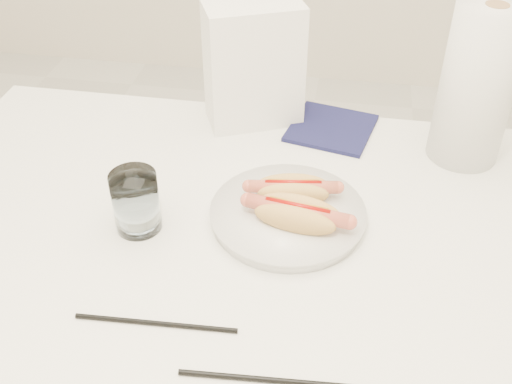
% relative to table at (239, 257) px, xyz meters
% --- Properties ---
extents(table, '(1.20, 0.80, 0.75)m').
position_rel_table_xyz_m(table, '(0.00, 0.00, 0.00)').
color(table, white).
rests_on(table, ground).
extents(plate, '(0.29, 0.29, 0.02)m').
position_rel_table_xyz_m(plate, '(0.08, 0.04, 0.07)').
color(plate, silver).
rests_on(plate, table).
extents(hotdog_left, '(0.15, 0.07, 0.04)m').
position_rel_table_xyz_m(hotdog_left, '(0.08, 0.07, 0.10)').
color(hotdog_left, '#D9A957').
rests_on(hotdog_left, plate).
extents(hotdog_right, '(0.17, 0.09, 0.05)m').
position_rel_table_xyz_m(hotdog_right, '(0.09, 0.01, 0.10)').
color(hotdog_right, '#DEA856').
rests_on(hotdog_right, plate).
extents(water_glass, '(0.08, 0.08, 0.10)m').
position_rel_table_xyz_m(water_glass, '(-0.16, -0.02, 0.11)').
color(water_glass, silver).
rests_on(water_glass, table).
extents(chopstick_near, '(0.23, 0.02, 0.01)m').
position_rel_table_xyz_m(chopstick_near, '(-0.07, -0.21, 0.06)').
color(chopstick_near, black).
rests_on(chopstick_near, table).
extents(chopstick_far, '(0.24, 0.02, 0.01)m').
position_rel_table_xyz_m(chopstick_far, '(0.10, -0.27, 0.06)').
color(chopstick_far, black).
rests_on(chopstick_far, table).
extents(napkin_box, '(0.21, 0.17, 0.25)m').
position_rel_table_xyz_m(napkin_box, '(-0.04, 0.35, 0.18)').
color(napkin_box, white).
rests_on(napkin_box, table).
extents(navy_napkin, '(0.19, 0.19, 0.01)m').
position_rel_table_xyz_m(navy_napkin, '(0.13, 0.33, 0.06)').
color(navy_napkin, '#13143B').
rests_on(navy_napkin, table).
extents(paper_towel_roll, '(0.17, 0.17, 0.29)m').
position_rel_table_xyz_m(paper_towel_roll, '(0.38, 0.29, 0.21)').
color(paper_towel_roll, silver).
rests_on(paper_towel_roll, table).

